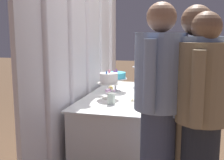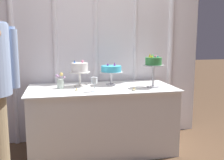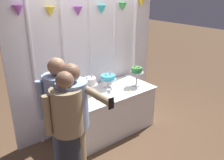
# 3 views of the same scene
# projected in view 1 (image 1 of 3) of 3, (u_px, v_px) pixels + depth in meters

# --- Properties ---
(ground_plane) EXTENTS (24.00, 24.00, 0.00)m
(ground_plane) POSITION_uv_depth(u_px,v_px,m) (131.00, 158.00, 3.42)
(ground_plane) COLOR brown
(draped_curtain) EXTENTS (2.95, 0.15, 2.58)m
(draped_curtain) POSITION_uv_depth(u_px,v_px,m) (86.00, 48.00, 3.34)
(draped_curtain) COLOR white
(draped_curtain) RESTS_ON ground_plane
(cake_table) EXTENTS (1.74, 0.82, 0.79)m
(cake_table) POSITION_uv_depth(u_px,v_px,m) (123.00, 126.00, 3.38)
(cake_table) COLOR white
(cake_table) RESTS_ON ground_plane
(cake_display_leftmost) EXTENTS (0.25, 0.25, 0.32)m
(cake_display_leftmost) POSITION_uv_depth(u_px,v_px,m) (109.00, 80.00, 3.07)
(cake_display_leftmost) COLOR silver
(cake_display_leftmost) RESTS_ON cake_table
(cake_display_center) EXTENTS (0.29, 0.29, 0.29)m
(cake_display_center) POSITION_uv_depth(u_px,v_px,m) (115.00, 76.00, 3.45)
(cake_display_center) COLOR silver
(cake_display_center) RESTS_ON cake_table
(cake_display_rightmost) EXTENTS (0.25, 0.25, 0.40)m
(cake_display_rightmost) POSITION_uv_depth(u_px,v_px,m) (142.00, 65.00, 3.81)
(cake_display_rightmost) COLOR #B2B2B7
(cake_display_rightmost) RESTS_ON cake_table
(wine_glass) EXTENTS (0.07, 0.07, 0.16)m
(wine_glass) POSITION_uv_depth(u_px,v_px,m) (141.00, 87.00, 3.12)
(wine_glass) COLOR silver
(wine_glass) RESTS_ON cake_table
(flower_vase) EXTENTS (0.11, 0.10, 0.19)m
(flower_vase) POSITION_uv_depth(u_px,v_px,m) (111.00, 97.00, 2.85)
(flower_vase) COLOR #B2C1B2
(flower_vase) RESTS_ON cake_table
(tealight_far_left) EXTENTS (0.04, 0.04, 0.03)m
(tealight_far_left) POSITION_uv_depth(u_px,v_px,m) (132.00, 100.00, 2.98)
(tealight_far_left) COLOR beige
(tealight_far_left) RESTS_ON cake_table
(tealight_near_left) EXTENTS (0.05, 0.05, 0.03)m
(tealight_near_left) POSITION_uv_depth(u_px,v_px,m) (149.00, 89.00, 3.56)
(tealight_near_left) COLOR beige
(tealight_near_left) RESTS_ON cake_table
(guest_man_dark_suit) EXTENTS (0.53, 0.44, 1.73)m
(guest_man_dark_suit) POSITION_uv_depth(u_px,v_px,m) (159.00, 110.00, 2.09)
(guest_man_dark_suit) COLOR #4C5675
(guest_man_dark_suit) RESTS_ON ground_plane
(guest_man_pink_jacket) EXTENTS (0.52, 0.52, 1.71)m
(guest_man_pink_jacket) POSITION_uv_depth(u_px,v_px,m) (192.00, 112.00, 2.08)
(guest_man_pink_jacket) COLOR #9E8966
(guest_man_pink_jacket) RESTS_ON ground_plane
(guest_girl_blue_dress) EXTENTS (0.53, 0.77, 1.65)m
(guest_girl_blue_dress) POSITION_uv_depth(u_px,v_px,m) (202.00, 121.00, 1.96)
(guest_girl_blue_dress) COLOR #282D38
(guest_girl_blue_dress) RESTS_ON ground_plane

